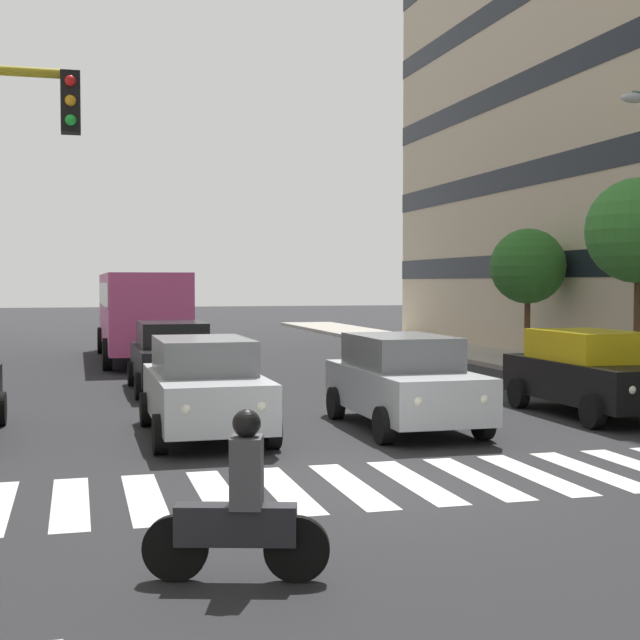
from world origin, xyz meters
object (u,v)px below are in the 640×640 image
at_px(car_1, 403,381).
at_px(bus_behind_traffic, 140,307).
at_px(motorcycle_with_rider, 239,511).
at_px(car_2, 204,386).
at_px(car_0, 592,372).
at_px(street_tree_1, 639,231).
at_px(car_row2_0, 172,356).
at_px(street_tree_2, 528,266).

relative_size(car_1, bus_behind_traffic, 0.42).
height_order(car_1, motorcycle_with_rider, car_1).
bearing_deg(car_2, motorcycle_with_rider, 84.53).
xyz_separation_m(car_0, motorcycle_with_rider, (8.68, 8.21, -0.24)).
relative_size(car_2, street_tree_1, 0.83).
relative_size(car_row2_0, street_tree_1, 0.83).
distance_m(car_0, car_1, 4.27).
distance_m(street_tree_1, street_tree_2, 6.48).
distance_m(car_0, car_row2_0, 10.08).
xyz_separation_m(car_row2_0, motorcycle_with_rider, (0.89, 14.61, -0.24)).
distance_m(car_1, motorcycle_with_rider, 8.91).
height_order(car_1, bus_behind_traffic, bus_behind_traffic).
xyz_separation_m(bus_behind_traffic, motorcycle_with_rider, (0.75, 24.15, -1.21)).
height_order(car_0, street_tree_1, street_tree_1).
distance_m(car_2, motorcycle_with_rider, 7.85).
bearing_deg(car_row2_0, bus_behind_traffic, -89.17).
bearing_deg(motorcycle_with_rider, car_2, -95.47).
bearing_deg(motorcycle_with_rider, bus_behind_traffic, -91.78).
bearing_deg(car_0, car_2, 2.89).
bearing_deg(street_tree_1, car_2, 22.63).
relative_size(car_1, car_2, 1.00).
bearing_deg(bus_behind_traffic, car_2, 90.00).
distance_m(car_2, bus_behind_traffic, 16.36).
bearing_deg(street_tree_2, bus_behind_traffic, -21.29).
distance_m(car_0, street_tree_1, 7.08).
xyz_separation_m(car_0, street_tree_1, (-4.26, -4.68, 3.18)).
relative_size(motorcycle_with_rider, street_tree_1, 0.31).
bearing_deg(street_tree_1, car_1, 31.33).
distance_m(car_0, motorcycle_with_rider, 11.95).
relative_size(car_2, motorcycle_with_rider, 2.68).
xyz_separation_m(car_1, motorcycle_with_rider, (4.44, 7.72, -0.24)).
bearing_deg(car_0, car_1, 6.62).
relative_size(car_1, motorcycle_with_rider, 2.68).
height_order(car_row2_0, bus_behind_traffic, bus_behind_traffic).
bearing_deg(car_row2_0, car_2, 88.83).
height_order(bus_behind_traffic, street_tree_2, street_tree_2).
relative_size(bus_behind_traffic, street_tree_1, 1.97).
relative_size(street_tree_1, street_tree_2, 1.22).
xyz_separation_m(car_2, street_tree_2, (-12.39, -11.51, 2.35)).
relative_size(car_0, car_2, 1.00).
height_order(bus_behind_traffic, street_tree_1, street_tree_1).
relative_size(car_0, car_row2_0, 1.00).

